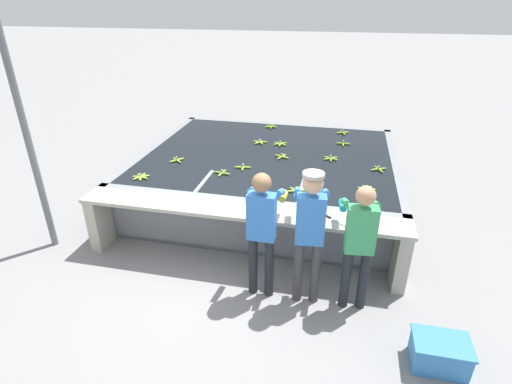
# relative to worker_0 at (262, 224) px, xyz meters

# --- Properties ---
(ground_plane) EXTENTS (80.00, 80.00, 0.00)m
(ground_plane) POSITION_rel_worker_0_xyz_m (-0.42, 0.27, -0.97)
(ground_plane) COLOR gray
(ground_plane) RESTS_ON ground
(wash_tank) EXTENTS (4.35, 3.71, 0.85)m
(wash_tank) POSITION_rel_worker_0_xyz_m (-0.42, 2.57, -0.55)
(wash_tank) COLOR gray
(wash_tank) RESTS_ON ground
(work_ledge) EXTENTS (4.35, 0.45, 0.85)m
(work_ledge) POSITION_rel_worker_0_xyz_m (-0.42, 0.49, -0.36)
(work_ledge) COLOR #A8A393
(work_ledge) RESTS_ON ground
(worker_0) EXTENTS (0.41, 0.71, 1.62)m
(worker_0) POSITION_rel_worker_0_xyz_m (0.00, 0.00, 0.00)
(worker_0) COLOR #1E2328
(worker_0) RESTS_ON ground
(worker_1) EXTENTS (0.45, 0.74, 1.68)m
(worker_1) POSITION_rel_worker_0_xyz_m (0.55, -0.00, 0.06)
(worker_1) COLOR #38383D
(worker_1) RESTS_ON ground
(worker_2) EXTENTS (0.45, 0.72, 1.58)m
(worker_2) POSITION_rel_worker_0_xyz_m (1.10, 0.01, -0.03)
(worker_2) COLOR #1E2328
(worker_2) RESTS_ON ground
(banana_bunch_floating_0) EXTENTS (0.28, 0.28, 0.08)m
(banana_bunch_floating_0) POSITION_rel_worker_0_xyz_m (-2.11, 1.13, -0.10)
(banana_bunch_floating_0) COLOR #93BC3D
(banana_bunch_floating_0) RESTS_ON wash_tank
(banana_bunch_floating_1) EXTENTS (0.28, 0.28, 0.08)m
(banana_bunch_floating_1) POSITION_rel_worker_0_xyz_m (-0.95, 1.54, -0.10)
(banana_bunch_floating_1) COLOR #75A333
(banana_bunch_floating_1) RESTS_ON wash_tank
(banana_bunch_floating_2) EXTENTS (0.28, 0.28, 0.08)m
(banana_bunch_floating_2) POSITION_rel_worker_0_xyz_m (-0.70, 1.83, -0.10)
(banana_bunch_floating_2) COLOR #7FAD33
(banana_bunch_floating_2) RESTS_ON wash_tank
(banana_bunch_floating_3) EXTENTS (0.27, 0.28, 0.08)m
(banana_bunch_floating_3) POSITION_rel_worker_0_xyz_m (-0.68, 4.09, -0.10)
(banana_bunch_floating_3) COLOR #75A333
(banana_bunch_floating_3) RESTS_ON wash_tank
(banana_bunch_floating_4) EXTENTS (0.27, 0.27, 0.08)m
(banana_bunch_floating_4) POSITION_rel_worker_0_xyz_m (-0.17, 2.43, -0.10)
(banana_bunch_floating_4) COLOR #93BC3D
(banana_bunch_floating_4) RESTS_ON wash_tank
(banana_bunch_floating_5) EXTENTS (0.28, 0.27, 0.08)m
(banana_bunch_floating_5) POSITION_rel_worker_0_xyz_m (-0.69, 3.08, -0.10)
(banana_bunch_floating_5) COLOR #93BC3D
(banana_bunch_floating_5) RESTS_ON wash_tank
(banana_bunch_floating_6) EXTENTS (0.27, 0.28, 0.08)m
(banana_bunch_floating_6) POSITION_rel_worker_0_xyz_m (0.25, 1.17, -0.10)
(banana_bunch_floating_6) COLOR #8CB738
(banana_bunch_floating_6) RESTS_ON wash_tank
(banana_bunch_floating_7) EXTENTS (0.24, 0.24, 0.08)m
(banana_bunch_floating_7) POSITION_rel_worker_0_xyz_m (-1.85, 1.89, -0.10)
(banana_bunch_floating_7) COLOR #8CB738
(banana_bunch_floating_7) RESTS_ON wash_tank
(banana_bunch_floating_8) EXTENTS (0.28, 0.28, 0.08)m
(banana_bunch_floating_8) POSITION_rel_worker_0_xyz_m (1.21, 1.43, -0.10)
(banana_bunch_floating_8) COLOR #7FAD33
(banana_bunch_floating_8) RESTS_ON wash_tank
(banana_bunch_floating_9) EXTENTS (0.27, 0.28, 0.08)m
(banana_bunch_floating_9) POSITION_rel_worker_0_xyz_m (0.65, 2.53, -0.10)
(banana_bunch_floating_9) COLOR #75A333
(banana_bunch_floating_9) RESTS_ON wash_tank
(banana_bunch_floating_10) EXTENTS (0.28, 0.28, 0.08)m
(banana_bunch_floating_10) POSITION_rel_worker_0_xyz_m (0.84, 3.34, -0.10)
(banana_bunch_floating_10) COLOR #75A333
(banana_bunch_floating_10) RESTS_ON wash_tank
(banana_bunch_floating_11) EXTENTS (0.27, 0.27, 0.08)m
(banana_bunch_floating_11) POSITION_rel_worker_0_xyz_m (0.81, 4.00, -0.10)
(banana_bunch_floating_11) COLOR #8CB738
(banana_bunch_floating_11) RESTS_ON wash_tank
(banana_bunch_floating_12) EXTENTS (0.27, 0.28, 0.08)m
(banana_bunch_floating_12) POSITION_rel_worker_0_xyz_m (-0.30, 3.07, -0.10)
(banana_bunch_floating_12) COLOR #7FAD33
(banana_bunch_floating_12) RESTS_ON wash_tank
(banana_bunch_floating_13) EXTENTS (0.27, 0.27, 0.08)m
(banana_bunch_floating_13) POSITION_rel_worker_0_xyz_m (1.42, 2.22, -0.10)
(banana_bunch_floating_13) COLOR #75A333
(banana_bunch_floating_13) RESTS_ON wash_tank
(knife_0) EXTENTS (0.29, 0.24, 0.02)m
(knife_0) POSITION_rel_worker_0_xyz_m (0.78, 0.49, -0.11)
(knife_0) COLOR silver
(knife_0) RESTS_ON work_ledge
(crate) EXTENTS (0.55, 0.39, 0.32)m
(crate) POSITION_rel_worker_0_xyz_m (1.95, -0.72, -0.80)
(crate) COLOR #3375B7
(crate) RESTS_ON ground
(support_post_left) EXTENTS (0.09, 0.09, 3.20)m
(support_post_left) POSITION_rel_worker_0_xyz_m (-3.22, 0.36, 0.63)
(support_post_left) COLOR slate
(support_post_left) RESTS_ON ground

